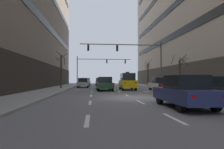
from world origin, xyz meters
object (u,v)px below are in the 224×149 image
(car_driving_6, at_px, (86,82))
(taxi_driving_0, at_px, (127,82))
(car_driving_1, at_px, (83,83))
(car_driving_2, at_px, (100,82))
(car_parked_1, at_px, (223,89))
(car_parked_3, at_px, (160,84))
(pedestrian_0, at_px, (194,83))
(street_tree_2, at_px, (148,74))
(traffic_signal_1, at_px, (97,64))
(traffic_signal_0, at_px, (133,54))
(taxi_driving_4, at_px, (103,83))
(car_driving_5, at_px, (184,92))
(car_driving_3, at_px, (104,84))
(car_parked_2, at_px, (176,85))
(street_tree_3, at_px, (180,72))
(street_tree_0, at_px, (61,70))

(car_driving_6, bearing_deg, taxi_driving_0, -70.54)
(car_driving_1, bearing_deg, car_driving_2, 70.15)
(car_parked_1, bearing_deg, car_parked_3, 90.00)
(car_driving_6, xyz_separation_m, pedestrian_0, (12.49, -23.69, 0.20))
(taxi_driving_0, bearing_deg, car_driving_2, 101.18)
(pedestrian_0, bearing_deg, street_tree_2, 89.87)
(traffic_signal_1, bearing_deg, traffic_signal_0, -74.59)
(taxi_driving_0, height_order, car_parked_3, taxi_driving_0)
(taxi_driving_4, relative_size, traffic_signal_1, 0.35)
(car_driving_2, relative_size, car_parked_3, 1.05)
(car_parked_1, xyz_separation_m, street_tree_2, (2.56, 25.44, 1.70))
(car_driving_5, distance_m, pedestrian_0, 11.83)
(traffic_signal_0, bearing_deg, car_driving_3, -150.47)
(traffic_signal_1, height_order, street_tree_2, traffic_signal_1)
(car_parked_1, bearing_deg, car_parked_2, 89.99)
(traffic_signal_1, distance_m, street_tree_2, 12.70)
(car_parked_2, bearing_deg, traffic_signal_0, 108.31)
(car_driving_2, bearing_deg, car_driving_6, 152.23)
(car_driving_5, xyz_separation_m, car_driving_6, (-6.31, 33.79, 0.04))
(car_driving_3, relative_size, car_parked_1, 1.07)
(car_driving_5, xyz_separation_m, pedestrian_0, (6.17, 10.09, 0.23))
(car_driving_5, bearing_deg, car_driving_3, 102.31)
(car_parked_3, bearing_deg, car_driving_1, 135.60)
(car_driving_1, distance_m, traffic_signal_1, 12.31)
(car_driving_1, relative_size, traffic_signal_1, 0.35)
(taxi_driving_4, height_order, car_parked_1, taxi_driving_4)
(car_driving_1, distance_m, street_tree_3, 16.07)
(car_driving_2, height_order, car_parked_1, car_driving_2)
(car_parked_2, xyz_separation_m, street_tree_0, (-13.14, 10.61, 1.93))
(traffic_signal_0, relative_size, street_tree_2, 2.16)
(taxi_driving_0, height_order, car_driving_5, taxi_driving_0)
(car_parked_2, bearing_deg, traffic_signal_1, 106.32)
(car_driving_3, distance_m, car_parked_2, 8.90)
(car_driving_5, height_order, traffic_signal_0, traffic_signal_0)
(car_driving_2, xyz_separation_m, car_driving_3, (0.00, -17.40, 0.00))
(car_driving_5, bearing_deg, taxi_driving_4, 98.28)
(car_driving_2, relative_size, car_driving_3, 0.99)
(street_tree_2, height_order, pedestrian_0, street_tree_2)
(car_driving_2, relative_size, pedestrian_0, 2.94)
(traffic_signal_0, relative_size, traffic_signal_1, 0.93)
(car_driving_2, relative_size, car_parked_2, 1.00)
(car_parked_1, xyz_separation_m, car_parked_2, (0.00, 6.99, 0.06))
(car_parked_3, bearing_deg, street_tree_3, -2.31)
(car_driving_1, xyz_separation_m, car_driving_5, (6.34, -23.52, 0.01))
(car_driving_6, bearing_deg, car_driving_1, -90.15)
(taxi_driving_0, bearing_deg, car_driving_5, -89.91)
(car_parked_2, relative_size, traffic_signal_0, 0.40)
(street_tree_2, distance_m, street_tree_3, 13.93)
(car_parked_1, relative_size, street_tree_0, 0.80)
(taxi_driving_4, bearing_deg, street_tree_0, -166.05)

